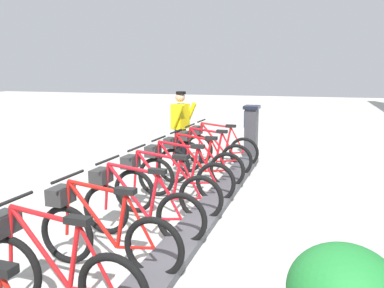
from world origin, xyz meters
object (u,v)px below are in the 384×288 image
Objects in this scene: bike_docked_0 at (218,147)px; bike_docked_1 at (208,154)px; bike_docked_2 at (196,163)px; bike_docked_3 at (181,174)px; payment_kiosk at (251,130)px; bike_docked_4 at (162,188)px; worker_near_rack at (181,125)px; bike_docked_5 at (137,206)px; bike_docked_7 at (52,269)px; bike_docked_6 at (102,232)px.

bike_docked_0 is 1.00× the size of bike_docked_1.
bike_docked_2 is 1.00× the size of bike_docked_3.
bike_docked_2 is at bearing 90.00° from bike_docked_1.
payment_kiosk is 0.74× the size of bike_docked_0.
payment_kiosk is at bearing -97.25° from bike_docked_4.
bike_docked_2 is at bearing -90.00° from bike_docked_4.
bike_docked_1 is at bearing 139.55° from worker_near_rack.
bike_docked_1 is (0.57, 1.95, -0.24)m from payment_kiosk.
payment_kiosk is 4.54m from bike_docked_4.
bike_docked_3 is (0.00, 1.70, 0.00)m from bike_docked_1.
bike_docked_3 and bike_docked_5 have the same top height.
bike_docked_2 is 2.54m from bike_docked_5.
bike_docked_3 is 1.04× the size of worker_near_rack.
bike_docked_7 is 5.88m from worker_near_rack.
bike_docked_3 is 2.54m from bike_docked_6.
bike_docked_1 is 1.00× the size of bike_docked_2.
bike_docked_1 is 1.00× the size of bike_docked_6.
bike_docked_4 is at bearing -90.00° from bike_docked_6.
worker_near_rack is at bearing 41.18° from payment_kiosk.
bike_docked_3 is at bearing -90.00° from bike_docked_4.
bike_docked_5 is at bearing 90.00° from bike_docked_0.
bike_docked_0 is 0.98m from worker_near_rack.
bike_docked_7 is at bearing 90.00° from bike_docked_6.
bike_docked_3 is 3.39m from bike_docked_7.
bike_docked_3 and bike_docked_4 have the same top height.
bike_docked_3 is at bearing 81.09° from payment_kiosk.
bike_docked_2 is 1.00× the size of bike_docked_6.
bike_docked_0 is at bearing 62.64° from payment_kiosk.
bike_docked_7 is (0.00, 5.94, 0.00)m from bike_docked_0.
bike_docked_5 is at bearing 90.00° from bike_docked_4.
bike_docked_0 and bike_docked_7 have the same top height.
bike_docked_7 is (0.00, 1.70, 0.00)m from bike_docked_5.
worker_near_rack is (0.84, -4.11, 0.48)m from bike_docked_5.
payment_kiosk is 2.05m from bike_docked_1.
bike_docked_5 is 1.00× the size of bike_docked_7.
bike_docked_4 is 0.85m from bike_docked_5.
bike_docked_3 is at bearing -90.00° from bike_docked_6.
bike_docked_5 is at bearing 101.57° from worker_near_rack.
bike_docked_5 is 4.22m from worker_near_rack.
payment_kiosk reaches higher than bike_docked_5.
bike_docked_1 is 1.00× the size of bike_docked_7.
worker_near_rack reaches higher than bike_docked_3.
bike_docked_6 is (0.00, 5.09, 0.00)m from bike_docked_0.
bike_docked_2 is at bearing -90.00° from bike_docked_7.
bike_docked_3 is 2.60m from worker_near_rack.
bike_docked_0 is 1.70m from bike_docked_2.
bike_docked_2 and bike_docked_3 have the same top height.
worker_near_rack is (0.84, -1.56, 0.48)m from bike_docked_2.
payment_kiosk is 0.74× the size of bike_docked_4.
bike_docked_1 is 3.39m from bike_docked_5.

